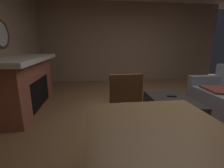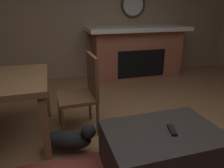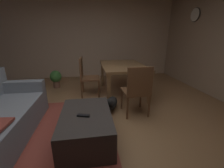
{
  "view_description": "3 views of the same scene",
  "coord_description": "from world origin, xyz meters",
  "px_view_note": "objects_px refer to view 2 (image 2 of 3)",
  "views": [
    {
      "loc": [
        2.27,
        -1.32,
        1.31
      ],
      "look_at": [
        0.13,
        -1.05,
        0.76
      ],
      "focal_mm": 25.47,
      "sensor_mm": 36.0,
      "label": 1
    },
    {
      "loc": [
        0.73,
        1.38,
        1.43
      ],
      "look_at": [
        0.17,
        -0.55,
        0.68
      ],
      "focal_mm": 33.13,
      "sensor_mm": 36.0,
      "label": 2
    },
    {
      "loc": [
        -1.91,
        -0.06,
        1.4
      ],
      "look_at": [
        0.46,
        -0.43,
        0.62
      ],
      "focal_mm": 23.54,
      "sensor_mm": 36.0,
      "label": 3
    }
  ],
  "objects_px": {
    "round_wall_mirror": "(133,5)",
    "small_dog": "(70,139)",
    "fireplace": "(137,52)",
    "tv_remote": "(172,130)",
    "ottoman_coffee_table": "(161,150)",
    "dining_chair_west": "(84,89)"
  },
  "relations": [
    {
      "from": "fireplace",
      "to": "tv_remote",
      "type": "distance_m",
      "value": 2.82
    },
    {
      "from": "tv_remote",
      "to": "dining_chair_west",
      "type": "distance_m",
      "value": 1.12
    },
    {
      "from": "fireplace",
      "to": "round_wall_mirror",
      "type": "bearing_deg",
      "value": -90.0
    },
    {
      "from": "small_dog",
      "to": "ottoman_coffee_table",
      "type": "bearing_deg",
      "value": 148.94
    },
    {
      "from": "round_wall_mirror",
      "to": "ottoman_coffee_table",
      "type": "relative_size",
      "value": 0.53
    },
    {
      "from": "round_wall_mirror",
      "to": "tv_remote",
      "type": "relative_size",
      "value": 3.34
    },
    {
      "from": "fireplace",
      "to": "dining_chair_west",
      "type": "height_order",
      "value": "fireplace"
    },
    {
      "from": "round_wall_mirror",
      "to": "ottoman_coffee_table",
      "type": "xyz_separation_m",
      "value": [
        0.86,
        2.96,
        -1.28
      ]
    },
    {
      "from": "dining_chair_west",
      "to": "round_wall_mirror",
      "type": "bearing_deg",
      "value": -124.28
    },
    {
      "from": "tv_remote",
      "to": "small_dog",
      "type": "relative_size",
      "value": 0.29
    },
    {
      "from": "ottoman_coffee_table",
      "to": "fireplace",
      "type": "bearing_deg",
      "value": -107.85
    },
    {
      "from": "fireplace",
      "to": "ottoman_coffee_table",
      "type": "relative_size",
      "value": 2.07
    },
    {
      "from": "fireplace",
      "to": "round_wall_mirror",
      "type": "xyz_separation_m",
      "value": [
        0.0,
        -0.29,
        0.94
      ]
    },
    {
      "from": "ottoman_coffee_table",
      "to": "dining_chair_west",
      "type": "bearing_deg",
      "value": -58.46
    },
    {
      "from": "fireplace",
      "to": "dining_chair_west",
      "type": "relative_size",
      "value": 2.25
    },
    {
      "from": "fireplace",
      "to": "small_dog",
      "type": "distance_m",
      "value": 2.78
    },
    {
      "from": "fireplace",
      "to": "tv_remote",
      "type": "height_order",
      "value": "fireplace"
    },
    {
      "from": "ottoman_coffee_table",
      "to": "small_dog",
      "type": "relative_size",
      "value": 1.82
    },
    {
      "from": "round_wall_mirror",
      "to": "small_dog",
      "type": "xyz_separation_m",
      "value": [
        1.64,
        2.5,
        -1.32
      ]
    },
    {
      "from": "fireplace",
      "to": "small_dog",
      "type": "height_order",
      "value": "fireplace"
    },
    {
      "from": "ottoman_coffee_table",
      "to": "tv_remote",
      "type": "xyz_separation_m",
      "value": [
        -0.07,
        0.03,
        0.22
      ]
    },
    {
      "from": "round_wall_mirror",
      "to": "fireplace",
      "type": "bearing_deg",
      "value": 90.0
    }
  ]
}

